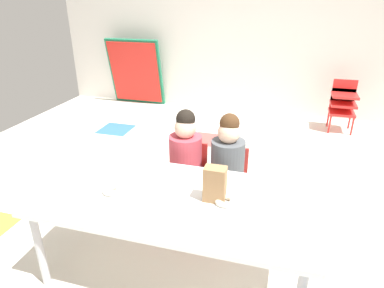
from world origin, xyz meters
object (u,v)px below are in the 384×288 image
at_px(kid_chair_red_stack, 343,102).
at_px(seated_child_middle_seat, 228,159).
at_px(craft_table, 175,202).
at_px(paper_bag_brown, 215,184).
at_px(folded_activity_table, 136,72).
at_px(donut_powdered_on_plate, 112,190).
at_px(seated_child_near_camera, 186,154).
at_px(paper_plate_near_edge, 112,193).
at_px(donut_powdered_loose, 225,201).

bearing_deg(kid_chair_red_stack, seated_child_middle_seat, -114.94).
distance_m(craft_table, paper_bag_brown, 0.29).
distance_m(seated_child_middle_seat, folded_activity_table, 3.44).
bearing_deg(seated_child_middle_seat, paper_bag_brown, -87.18).
height_order(paper_bag_brown, donut_powdered_on_plate, paper_bag_brown).
height_order(seated_child_middle_seat, folded_activity_table, folded_activity_table).
xyz_separation_m(seated_child_near_camera, paper_bag_brown, (0.37, -0.62, 0.14)).
bearing_deg(paper_bag_brown, paper_plate_near_edge, -170.21).
relative_size(craft_table, seated_child_middle_seat, 1.85).
bearing_deg(craft_table, seated_child_middle_seat, 71.79).
xyz_separation_m(donut_powdered_on_plate, donut_powdered_loose, (0.70, 0.09, -0.01)).
relative_size(seated_child_middle_seat, donut_powdered_on_plate, 7.83).
bearing_deg(folded_activity_table, donut_powdered_on_plate, -67.35).
distance_m(craft_table, seated_child_middle_seat, 0.68).
height_order(seated_child_middle_seat, kid_chair_red_stack, seated_child_middle_seat).
bearing_deg(paper_plate_near_edge, donut_powdered_on_plate, 0.00).
xyz_separation_m(seated_child_near_camera, kid_chair_red_stack, (1.47, 2.42, -0.16)).
bearing_deg(paper_plate_near_edge, paper_bag_brown, 9.79).
relative_size(seated_child_near_camera, paper_plate_near_edge, 5.10).
xyz_separation_m(craft_table, folded_activity_table, (-1.84, 3.41, 0.00)).
relative_size(seated_child_near_camera, paper_bag_brown, 4.17).
bearing_deg(donut_powdered_on_plate, kid_chair_red_stack, 61.27).
distance_m(seated_child_near_camera, donut_powdered_on_plate, 0.77).
relative_size(craft_table, donut_powdered_on_plate, 14.48).
bearing_deg(seated_child_middle_seat, kid_chair_red_stack, 65.06).
relative_size(paper_plate_near_edge, donut_powdered_loose, 1.44).
height_order(donut_powdered_on_plate, donut_powdered_loose, donut_powdered_on_plate).
bearing_deg(craft_table, seated_child_near_camera, 101.17).
relative_size(kid_chair_red_stack, donut_powdered_on_plate, 5.80).
bearing_deg(folded_activity_table, donut_powdered_loose, -57.63).
xyz_separation_m(paper_bag_brown, donut_powdered_on_plate, (-0.63, -0.11, -0.09)).
height_order(kid_chair_red_stack, folded_activity_table, folded_activity_table).
xyz_separation_m(craft_table, paper_plate_near_edge, (-0.39, -0.08, 0.05)).
height_order(seated_child_near_camera, seated_child_middle_seat, same).
height_order(seated_child_middle_seat, paper_plate_near_edge, seated_child_middle_seat).
xyz_separation_m(paper_plate_near_edge, donut_powdered_loose, (0.70, 0.09, 0.01)).
xyz_separation_m(kid_chair_red_stack, donut_powdered_loose, (-1.03, -3.06, 0.20)).
xyz_separation_m(paper_bag_brown, paper_plate_near_edge, (-0.63, -0.11, -0.11)).
relative_size(kid_chair_red_stack, paper_plate_near_edge, 3.78).
bearing_deg(paper_bag_brown, craft_table, -173.23).
relative_size(seated_child_near_camera, folded_activity_table, 0.84).
bearing_deg(kid_chair_red_stack, craft_table, -113.58).
relative_size(seated_child_middle_seat, donut_powdered_loose, 7.35).
bearing_deg(donut_powdered_loose, paper_bag_brown, 164.89).
relative_size(paper_plate_near_edge, donut_powdered_on_plate, 1.54).
xyz_separation_m(kid_chair_red_stack, donut_powdered_on_plate, (-1.72, -3.15, 0.21)).
distance_m(seated_child_near_camera, paper_plate_near_edge, 0.77).
height_order(paper_bag_brown, donut_powdered_loose, paper_bag_brown).
distance_m(paper_bag_brown, donut_powdered_loose, 0.12).
bearing_deg(donut_powdered_loose, paper_plate_near_edge, -172.66).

